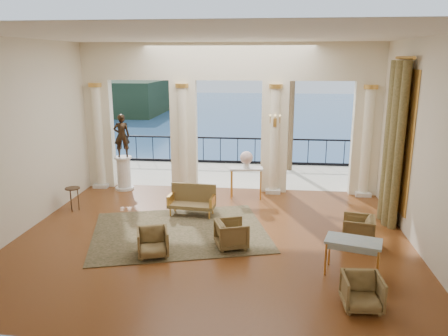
# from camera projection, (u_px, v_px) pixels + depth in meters

# --- Properties ---
(floor) EXTENTS (9.00, 9.00, 0.00)m
(floor) POSITION_uv_depth(u_px,v_px,m) (212.00, 237.00, 10.14)
(floor) COLOR #4B250B
(floor) RESTS_ON ground
(room_walls) EXTENTS (9.00, 9.00, 9.00)m
(room_walls) POSITION_uv_depth(u_px,v_px,m) (203.00, 121.00, 8.36)
(room_walls) COLOR beige
(room_walls) RESTS_ON ground
(arcade) EXTENTS (9.00, 0.56, 4.50)m
(arcade) POSITION_uv_depth(u_px,v_px,m) (229.00, 108.00, 13.19)
(arcade) COLOR white
(arcade) RESTS_ON ground
(terrace) EXTENTS (10.00, 3.60, 0.10)m
(terrace) POSITION_uv_depth(u_px,v_px,m) (234.00, 175.00, 15.74)
(terrace) COLOR beige
(terrace) RESTS_ON ground
(balustrade) EXTENTS (9.00, 0.06, 1.03)m
(balustrade) POSITION_uv_depth(u_px,v_px,m) (238.00, 153.00, 17.17)
(balustrade) COLOR black
(balustrade) RESTS_ON terrace
(palm_tree) EXTENTS (2.00, 2.00, 4.50)m
(palm_tree) POSITION_uv_depth(u_px,v_px,m) (293.00, 57.00, 15.28)
(palm_tree) COLOR #4C3823
(palm_tree) RESTS_ON terrace
(headland) EXTENTS (22.00, 18.00, 6.00)m
(headland) POSITION_uv_depth(u_px,v_px,m) (104.00, 97.00, 81.52)
(headland) COLOR black
(headland) RESTS_ON sea
(sea) EXTENTS (160.00, 160.00, 0.00)m
(sea) POSITION_uv_depth(u_px,v_px,m) (264.00, 123.00, 69.42)
(sea) COLOR #1E4F88
(sea) RESTS_ON ground
(curtain) EXTENTS (0.33, 1.40, 4.09)m
(curtain) POSITION_uv_depth(u_px,v_px,m) (394.00, 144.00, 10.63)
(curtain) COLOR brown
(curtain) RESTS_ON ground
(window_frame) EXTENTS (0.04, 1.60, 3.40)m
(window_frame) POSITION_uv_depth(u_px,v_px,m) (402.00, 141.00, 10.59)
(window_frame) COLOR gold
(window_frame) RESTS_ON room_walls
(wall_sconce) EXTENTS (0.30, 0.11, 0.33)m
(wall_sconce) POSITION_uv_depth(u_px,v_px,m) (275.00, 122.00, 12.82)
(wall_sconce) COLOR gold
(wall_sconce) RESTS_ON arcade
(rug) EXTENTS (4.78, 4.16, 0.02)m
(rug) POSITION_uv_depth(u_px,v_px,m) (180.00, 231.00, 10.46)
(rug) COLOR #262D16
(rug) RESTS_ON ground
(armchair_a) EXTENTS (0.78, 0.76, 0.65)m
(armchair_a) POSITION_uv_depth(u_px,v_px,m) (153.00, 241.00, 9.13)
(armchair_a) COLOR #4E3B24
(armchair_a) RESTS_ON ground
(armchair_b) EXTENTS (0.65, 0.61, 0.64)m
(armchair_b) POSITION_uv_depth(u_px,v_px,m) (362.00, 290.00, 7.20)
(armchair_b) COLOR #4E3B24
(armchair_b) RESTS_ON ground
(armchair_c) EXTENTS (0.75, 0.78, 0.70)m
(armchair_c) POSITION_uv_depth(u_px,v_px,m) (358.00, 229.00, 9.73)
(armchair_c) COLOR #4E3B24
(armchair_c) RESTS_ON ground
(armchair_d) EXTENTS (0.79, 0.82, 0.67)m
(armchair_d) POSITION_uv_depth(u_px,v_px,m) (232.00, 233.00, 9.54)
(armchair_d) COLOR #4E3B24
(armchair_d) RESTS_ON ground
(settee) EXTENTS (1.26, 0.62, 0.81)m
(settee) POSITION_uv_depth(u_px,v_px,m) (192.00, 200.00, 11.54)
(settee) COLOR #4E3B24
(settee) RESTS_ON ground
(game_table) EXTENTS (1.14, 0.82, 0.71)m
(game_table) POSITION_uv_depth(u_px,v_px,m) (353.00, 243.00, 8.27)
(game_table) COLOR #92B0BD
(game_table) RESTS_ON ground
(pedestal) EXTENTS (0.58, 0.58, 1.06)m
(pedestal) POSITION_uv_depth(u_px,v_px,m) (124.00, 174.00, 13.74)
(pedestal) COLOR silver
(pedestal) RESTS_ON ground
(statue) EXTENTS (0.57, 0.48, 1.33)m
(statue) POSITION_uv_depth(u_px,v_px,m) (122.00, 136.00, 13.44)
(statue) COLOR black
(statue) RESTS_ON pedestal
(console_table) EXTENTS (1.00, 0.47, 0.92)m
(console_table) POSITION_uv_depth(u_px,v_px,m) (246.00, 173.00, 12.83)
(console_table) COLOR silver
(console_table) RESTS_ON ground
(urn) EXTENTS (0.37, 0.37, 0.49)m
(urn) POSITION_uv_depth(u_px,v_px,m) (246.00, 158.00, 12.72)
(urn) COLOR white
(urn) RESTS_ON console_table
(side_table) EXTENTS (0.40, 0.40, 0.65)m
(side_table) POSITION_uv_depth(u_px,v_px,m) (73.00, 191.00, 11.79)
(side_table) COLOR black
(side_table) RESTS_ON ground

